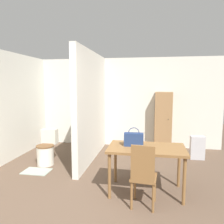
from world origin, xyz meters
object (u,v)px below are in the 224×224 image
object	(u,v)px
handbag	(134,139)
toilet	(47,150)
wooden_cabinet	(163,121)
space_heater	(197,148)
wooden_chair	(143,175)
dining_table	(146,152)

from	to	relation	value
handbag	toilet	bearing A→B (deg)	155.40
toilet	handbag	bearing A→B (deg)	-24.60
wooden_cabinet	space_heater	distance (m)	1.14
wooden_chair	wooden_cabinet	distance (m)	3.04
wooden_chair	toilet	bearing A→B (deg)	152.05
wooden_cabinet	dining_table	bearing A→B (deg)	-99.00
toilet	handbag	xyz separation A→B (m)	(2.00, -0.91, 0.56)
toilet	wooden_cabinet	size ratio (longest dim) A/B	0.48
wooden_chair	wooden_cabinet	world-z (taller)	wooden_cabinet
wooden_chair	dining_table	bearing A→B (deg)	91.27
dining_table	space_heater	distance (m)	2.23
dining_table	toilet	distance (m)	2.42
dining_table	wooden_chair	bearing A→B (deg)	-94.00
dining_table	wooden_cabinet	world-z (taller)	wooden_cabinet
wooden_chair	handbag	size ratio (longest dim) A/B	3.02
wooden_chair	space_heater	world-z (taller)	wooden_chair
handbag	wooden_chair	bearing A→B (deg)	-70.92
toilet	wooden_chair	bearing A→B (deg)	-33.22
wooden_chair	toilet	distance (m)	2.60
dining_table	wooden_cabinet	size ratio (longest dim) A/B	0.78
wooden_chair	toilet	xyz separation A→B (m)	(-2.17, 1.42, -0.18)
toilet	handbag	size ratio (longest dim) A/B	2.42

